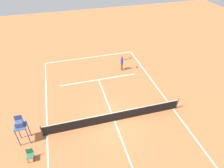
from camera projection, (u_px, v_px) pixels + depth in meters
ground_plane at (114, 121)px, 16.25m from camera, size 60.00×60.00×0.00m
court_lines at (114, 121)px, 16.25m from camera, size 10.65×21.64×0.01m
tennis_net at (114, 117)px, 15.95m from camera, size 11.25×0.10×1.07m
player_serving at (122, 62)px, 21.66m from camera, size 1.32×0.45×1.74m
tennis_ball at (144, 82)px, 20.49m from camera, size 0.07×0.07×0.07m
umpire_chair at (20, 126)px, 13.77m from camera, size 0.80×0.80×2.41m
courtside_chair_near at (30, 154)px, 13.19m from camera, size 0.44×0.46×0.95m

